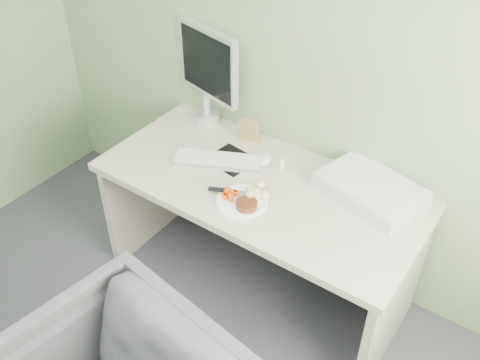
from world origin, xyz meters
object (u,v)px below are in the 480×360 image
Objects in this scene: desk at (259,211)px; scanner at (371,189)px; monitor at (207,71)px; plate at (242,201)px.

scanner reaches higher than desk.
scanner is 1.07m from monitor.
desk is 6.58× the size of plate.
desk is at bearing -140.92° from scanner.
plate reaches higher than desk.
desk is at bearing -15.71° from monitor.
monitor is at bearing 150.24° from desk.
plate is 0.45× the size of monitor.
desk is 3.42× the size of scanner.
plate is at bearing -26.68° from monitor.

